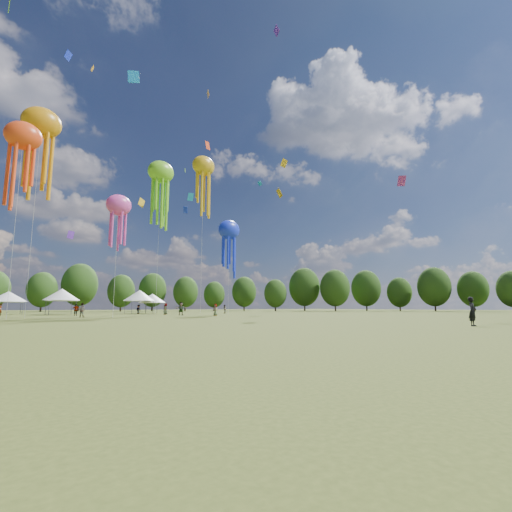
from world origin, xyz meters
TOP-DOWN VIEW (x-y plane):
  - ground at (0.00, 0.00)m, footprint 300.00×300.00m
  - observer_main at (8.24, -1.93)m, footprint 0.72×0.52m
  - spectator_near at (-7.36, 34.04)m, footprint 1.01×0.97m
  - spectators_far at (5.86, 42.60)m, footprint 35.14×21.07m
  - festival_tents at (-5.77, 55.29)m, footprint 34.46×12.01m
  - show_kites at (4.53, 42.12)m, footprint 36.36×24.64m
  - small_kites at (0.59, 40.33)m, footprint 72.84×48.85m
  - treeline at (-3.87, 62.51)m, footprint 201.57×95.24m

SIDE VIEW (x-z plane):
  - ground at x=0.00m, z-range 0.00..0.00m
  - spectator_near at x=-7.36m, z-range 0.00..1.64m
  - spectators_far at x=5.86m, z-range -0.09..1.82m
  - observer_main at x=8.24m, z-range 0.00..1.84m
  - festival_tents at x=-5.77m, z-range 0.93..5.26m
  - treeline at x=-3.87m, z-range -0.17..13.26m
  - show_kites at x=4.53m, z-range 4.82..36.88m
  - small_kites at x=0.59m, z-range 7.90..53.00m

